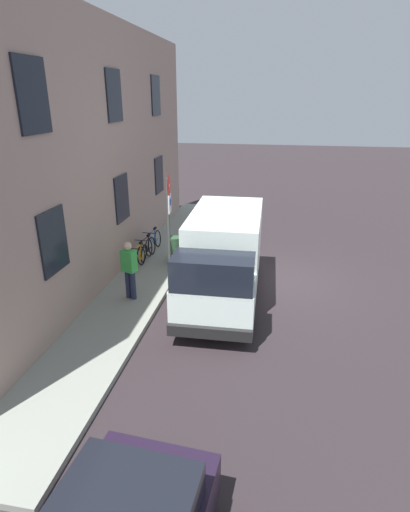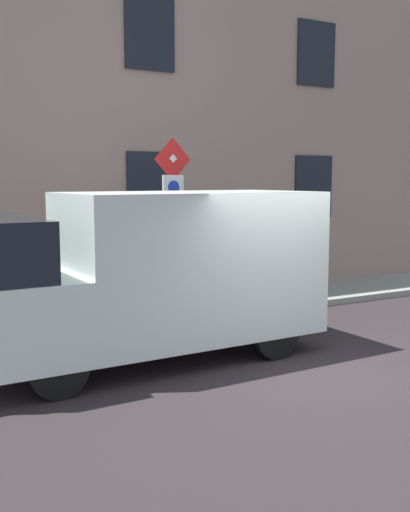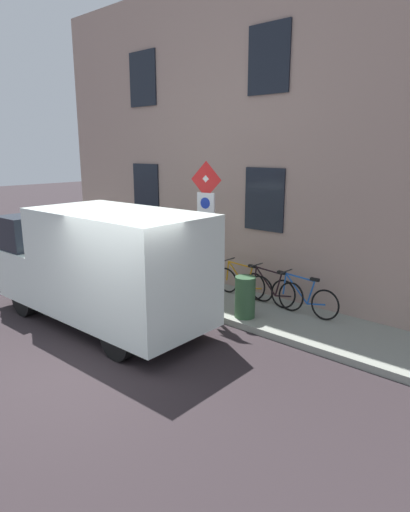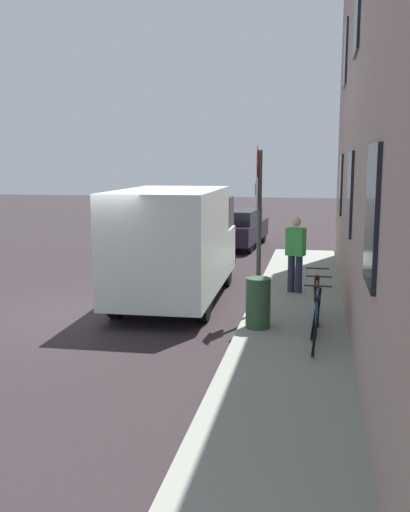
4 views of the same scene
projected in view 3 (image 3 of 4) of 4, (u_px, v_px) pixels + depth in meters
The scene contains 10 objects.
ground_plane at pixel (98, 368), 7.60m from camera, with size 80.00×80.00×0.00m, color #2C2427.
sidewalk_slab at pixel (238, 306), 10.43m from camera, with size 1.92×17.68×0.14m, color gray.
building_facade at pixel (275, 139), 10.47m from camera, with size 0.75×15.68×7.83m.
sign_post_stacked at pixel (207, 215), 9.60m from camera, with size 0.17×0.56×3.17m.
delivery_van at pixel (101, 264), 9.26m from camera, with size 2.13×5.38×2.50m.
bicycle_blue at pixel (303, 297), 9.67m from camera, with size 0.46×1.71×0.89m.
bicycle_black at pixel (272, 290), 10.21m from camera, with size 0.46×1.71×0.89m.
bicycle_orange at pixel (243, 283), 10.74m from camera, with size 0.46×1.71×0.89m.
pedestrian at pixel (167, 250), 11.66m from camera, with size 0.46×0.38×1.72m.
litter_bin at pixel (245, 297), 9.45m from camera, with size 0.44×0.44×0.90m, color #2D5133.
Camera 3 is at (-3.92, -6.01, 3.67)m, focal length 30.94 mm.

